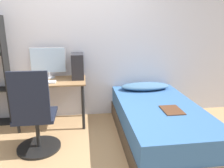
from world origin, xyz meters
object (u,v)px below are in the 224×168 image
at_px(bed, 159,123).
at_px(monitor, 48,62).
at_px(office_chair, 35,122).
at_px(keyboard, 44,82).
at_px(pc_tower, 78,66).

distance_m(bed, monitor, 1.94).
height_order(office_chair, monitor, monitor).
bearing_deg(keyboard, pc_tower, 23.98).
distance_m(monitor, pc_tower, 0.48).
bearing_deg(pc_tower, keyboard, -156.02).
height_order(bed, keyboard, keyboard).
xyz_separation_m(bed, monitor, (-1.56, 0.88, 0.74)).
bearing_deg(keyboard, bed, -19.76).
xyz_separation_m(monitor, pc_tower, (0.46, -0.09, -0.07)).
relative_size(office_chair, pc_tower, 2.76).
distance_m(bed, keyboard, 1.76).
height_order(bed, monitor, monitor).
bearing_deg(monitor, office_chair, -93.49).
distance_m(office_chair, monitor, 1.13).
relative_size(keyboard, pc_tower, 0.88).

